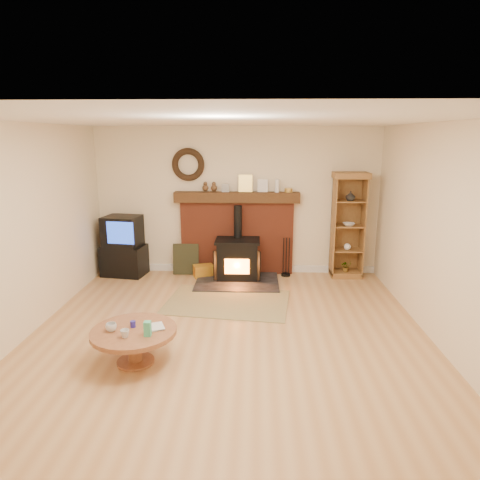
{
  "coord_description": "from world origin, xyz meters",
  "views": [
    {
      "loc": [
        0.33,
        -4.8,
        2.44
      ],
      "look_at": [
        0.11,
        1.0,
        1.02
      ],
      "focal_mm": 32.0,
      "sensor_mm": 36.0,
      "label": 1
    }
  ],
  "objects_px": {
    "wood_stove": "(238,260)",
    "coffee_table": "(134,336)",
    "curio_cabinet": "(348,225)",
    "tv_unit": "(124,247)"
  },
  "relations": [
    {
      "from": "wood_stove",
      "to": "coffee_table",
      "type": "xyz_separation_m",
      "value": [
        -1.01,
        -2.86,
        -0.02
      ]
    },
    {
      "from": "curio_cabinet",
      "to": "coffee_table",
      "type": "height_order",
      "value": "curio_cabinet"
    },
    {
      "from": "tv_unit",
      "to": "coffee_table",
      "type": "relative_size",
      "value": 1.15
    },
    {
      "from": "coffee_table",
      "to": "curio_cabinet",
      "type": "bearing_deg",
      "value": 47.08
    },
    {
      "from": "wood_stove",
      "to": "curio_cabinet",
      "type": "bearing_deg",
      "value": 8.36
    },
    {
      "from": "wood_stove",
      "to": "curio_cabinet",
      "type": "xyz_separation_m",
      "value": [
        1.91,
        0.28,
        0.58
      ]
    },
    {
      "from": "wood_stove",
      "to": "tv_unit",
      "type": "height_order",
      "value": "wood_stove"
    },
    {
      "from": "wood_stove",
      "to": "tv_unit",
      "type": "relative_size",
      "value": 1.31
    },
    {
      "from": "curio_cabinet",
      "to": "coffee_table",
      "type": "bearing_deg",
      "value": -132.92
    },
    {
      "from": "tv_unit",
      "to": "curio_cabinet",
      "type": "xyz_separation_m",
      "value": [
        3.95,
        0.08,
        0.41
      ]
    }
  ]
}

